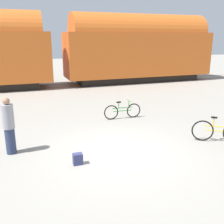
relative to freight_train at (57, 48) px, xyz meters
name	(u,v)px	position (x,y,z in m)	size (l,w,h in m)	color
ground_plane	(119,151)	(0.00, -12.79, -2.85)	(80.00, 80.00, 0.00)	gray
freight_train	(57,48)	(0.00, 0.00, 0.00)	(25.51, 3.07, 5.44)	black
rail_near	(61,87)	(0.00, -0.72, -2.84)	(37.51, 0.07, 0.01)	#4C4238
rail_far	(58,84)	(0.00, 0.72, -2.84)	(37.51, 0.07, 0.01)	#4C4238
bicycle_yellow	(218,131)	(3.60, -13.21, -2.45)	(1.55, 1.05, 0.95)	black
bicycle_green	(123,111)	(1.46, -9.45, -2.49)	(1.76, 0.46, 0.83)	black
person_in_grey	(9,126)	(-3.30, -11.75, -1.93)	(0.36, 0.36, 1.84)	#283351
backpack	(78,159)	(-1.46, -13.23, -2.68)	(0.28, 0.20, 0.34)	navy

